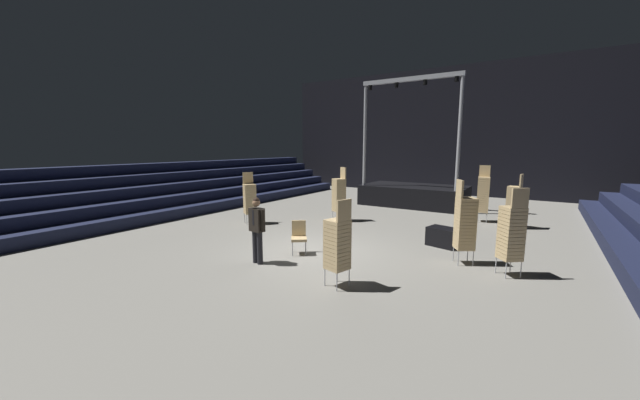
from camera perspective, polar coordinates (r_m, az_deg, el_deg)
ground_plane at (r=10.39m, az=-1.15°, el=-8.57°), size 22.00×30.00×0.10m
arena_end_wall at (r=23.90m, az=19.70°, el=10.59°), size 22.00×0.30×8.00m
bleacher_bank_left at (r=17.44m, az=-24.89°, el=1.65°), size 3.75×24.00×2.25m
stage_riser at (r=18.73m, az=15.29°, el=1.12°), size 5.15×2.98×6.32m
man_with_tie at (r=9.14m, az=-10.44°, el=-4.32°), size 0.57×0.28×1.77m
chair_stack_front_left at (r=15.50m, az=25.42°, el=0.92°), size 0.49×0.49×2.31m
chair_stack_front_right at (r=9.29m, az=29.17°, el=-4.68°), size 0.62×0.62×2.14m
chair_stack_mid_left at (r=14.89m, az=29.47°, el=-0.16°), size 0.50×0.50×2.05m
chair_stack_mid_right at (r=14.21m, az=3.17°, el=0.95°), size 0.61×0.61×2.22m
chair_stack_mid_centre at (r=13.98m, az=-11.58°, el=0.30°), size 0.61×0.61×2.05m
chair_stack_rear_left at (r=7.53m, az=2.92°, el=-7.16°), size 0.54×0.54×1.96m
chair_stack_rear_right at (r=9.71m, az=22.91°, el=-3.45°), size 0.60×0.60×2.22m
equipment_road_case at (r=11.37m, az=19.75°, el=-5.78°), size 1.02×0.80×0.58m
loose_chair_near_man at (r=9.98m, az=-3.52°, el=-5.84°), size 0.62×0.62×0.95m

